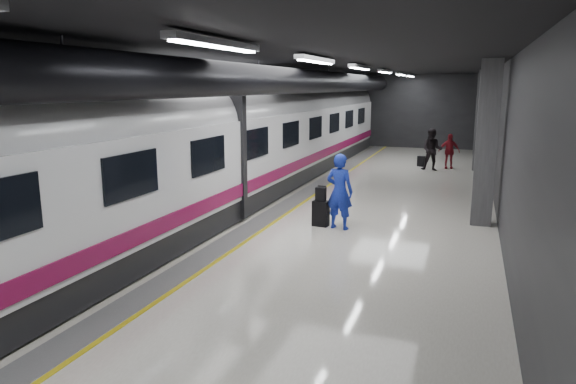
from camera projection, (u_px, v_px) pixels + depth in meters
The scene contains 9 objects.
ground at pixel (304, 227), 14.03m from camera, with size 40.00×40.00×0.00m, color white.
platform_hall at pixel (305, 95), 14.29m from camera, with size 10.02×40.02×4.51m.
train at pixel (197, 147), 14.68m from camera, with size 3.05×38.00×4.05m.
traveler_main at pixel (340, 192), 13.70m from camera, with size 0.75×0.49×2.05m, color #1A35C5.
suitcase_main at pixel (321, 213), 14.10m from camera, with size 0.43×0.27×0.71m, color black.
shoulder_bag at pixel (321, 194), 13.98m from camera, with size 0.28×0.15×0.38m, color black.
traveler_far_a at pixel (432, 150), 23.31m from camera, with size 0.93×0.72×1.91m, color black.
traveler_far_b at pixel (449, 151), 23.93m from camera, with size 0.95×0.40×1.63m, color maroon.
suitcase_far at pixel (421, 161), 24.67m from camera, with size 0.33×0.22×0.49m, color black.
Camera 1 is at (4.15, -12.90, 3.78)m, focal length 32.00 mm.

